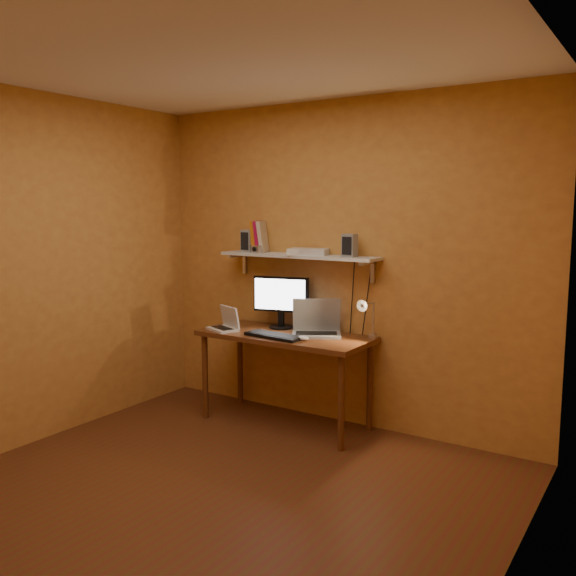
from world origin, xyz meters
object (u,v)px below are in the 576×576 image
Objects in this scene: monitor at (281,299)px; laptop at (316,325)px; wall_shelf at (298,256)px; router at (308,252)px; keyboard at (274,336)px; speaker_right at (350,245)px; desk_lamp at (367,313)px; desk at (285,344)px; mouse at (303,338)px; shelf_camera at (256,249)px; netbook at (226,323)px; speaker_left at (249,241)px.

monitor is 1.01× the size of laptop.
wall_shelf is 0.11m from router.
keyboard is (0.16, -0.34, -0.23)m from monitor.
monitor is 2.67× the size of speaker_right.
desk is at bearing -169.19° from desk_lamp.
mouse is 0.73m from router.
shelf_camera is at bearing -169.23° from wall_shelf.
monitor is at bearing -172.61° from wall_shelf.
shelf_camera is at bearing 86.42° from netbook.
wall_shelf is 7.93× the size of speaker_right.
speaker_left is at bearing 153.89° from shelf_camera.
laptop is (0.23, 0.11, 0.16)m from desk.
wall_shelf reaches higher than monitor.
monitor is 0.58m from speaker_left.
desk_lamp reaches higher than mouse.
wall_shelf is at bearing 126.07° from mouse.
speaker_right is at bearing 40.42° from netbook.
speaker_left is (-0.49, 0.35, 0.71)m from keyboard.
shelf_camera reaches higher than mouse.
router is (0.10, 0.18, 0.74)m from desk.
netbook reaches higher than desk.
laptop is at bearing -31.20° from router.
wall_shelf is at bearing 129.54° from laptop.
desk is at bearing 149.85° from mouse.
speaker_left is at bearing -178.36° from wall_shelf.
speaker_right reaches higher than mouse.
mouse is at bearing -52.88° from wall_shelf.
monitor is 0.56m from mouse.
monitor is at bearing 120.40° from keyboard.
shelf_camera is (-0.38, 0.29, 0.64)m from keyboard.
wall_shelf is 3.01× the size of laptop.
shelf_camera reaches higher than desk.
laptop is 0.45m from desk_lamp.
monitor is at bearing 64.31° from netbook.
speaker_left is 1.74× the size of shelf_camera.
mouse is (0.25, -0.14, 0.10)m from desk.
desk_lamp is at bearing -27.66° from laptop.
mouse is at bearing 11.19° from keyboard.
shelf_camera reaches higher than monitor.
desk is 0.31m from mouse.
monitor is (-0.15, 0.17, 0.33)m from desk.
desk is 2.89× the size of keyboard.
speaker_right reaches higher than keyboard.
shelf_camera is at bearing 148.62° from laptop.
speaker_right is 1.61× the size of shelf_camera.
laptop is at bearing 25.58° from desk.
mouse is 0.93m from shelf_camera.
router is at bearing 113.68° from mouse.
wall_shelf is at bearing 174.24° from router.
desk is at bearing -62.53° from monitor.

